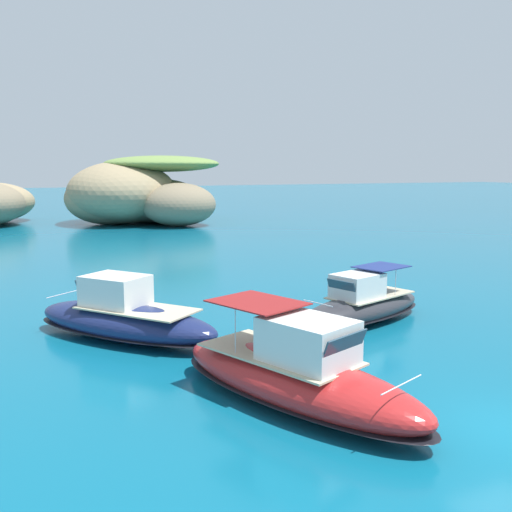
{
  "coord_description": "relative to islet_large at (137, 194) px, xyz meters",
  "views": [
    {
      "loc": [
        -12.12,
        -10.39,
        6.91
      ],
      "look_at": [
        -0.58,
        15.68,
        2.5
      ],
      "focal_mm": 40.28,
      "sensor_mm": 36.0,
      "label": 1
    }
  ],
  "objects": [
    {
      "name": "islet_large",
      "position": [
        0.0,
        0.0,
        0.0
      ],
      "size": [
        21.4,
        20.76,
        8.38
      ],
      "color": "#9E8966",
      "rests_on": "ground"
    },
    {
      "name": "motorboat_red",
      "position": [
        -7.91,
        -57.61,
        -2.73
      ],
      "size": [
        5.85,
        9.46,
        2.85
      ],
      "color": "red",
      "rests_on": "ground"
    },
    {
      "name": "motorboat_charcoal",
      "position": [
        -1.0,
        -50.8,
        -2.87
      ],
      "size": [
        8.08,
        4.56,
        2.43
      ],
      "color": "#2D2D33",
      "rests_on": "ground"
    },
    {
      "name": "motorboat_navy",
      "position": [
        -11.23,
        -49.04,
        -2.77
      ],
      "size": [
        7.57,
        8.58,
        2.61
      ],
      "color": "navy",
      "rests_on": "ground"
    }
  ]
}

